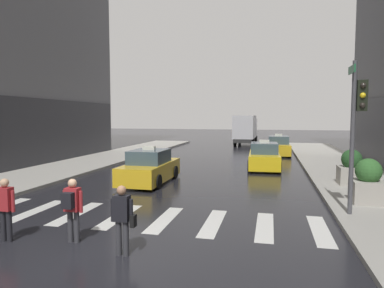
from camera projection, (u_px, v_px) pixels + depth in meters
name	position (u px, v px, depth m)	size (l,w,h in m)	color
ground_plane	(95.00, 254.00, 8.04)	(160.00, 160.00, 0.00)	black
crosswalk_markings	(142.00, 218.00, 10.95)	(11.30, 2.80, 0.01)	silver
traffic_light_pole	(357.00, 116.00, 10.61)	(0.44, 0.84, 4.80)	#47474C
taxi_lead	(150.00, 168.00, 16.75)	(1.96, 4.55, 1.80)	gold
taxi_second	(264.00, 157.00, 21.29)	(2.05, 4.59, 1.80)	yellow
taxi_third	(278.00, 147.00, 28.73)	(2.01, 4.58, 1.80)	gold
box_truck	(246.00, 129.00, 39.24)	(2.42, 7.59, 3.35)	#2D2D2D
pedestrian_with_backpack	(72.00, 205.00, 8.72)	(0.55, 0.43, 1.65)	#333338
pedestrian_with_handbag	(122.00, 216.00, 7.91)	(0.60, 0.24, 1.65)	#333338
pedestrian_plain_coat	(5.00, 206.00, 8.81)	(0.55, 0.24, 1.65)	black
planter_near_corner	(368.00, 183.00, 12.21)	(1.10, 1.10, 1.60)	#A8A399
planter_mid_block	(351.00, 169.00, 15.58)	(1.10, 1.10, 1.60)	#A8A399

